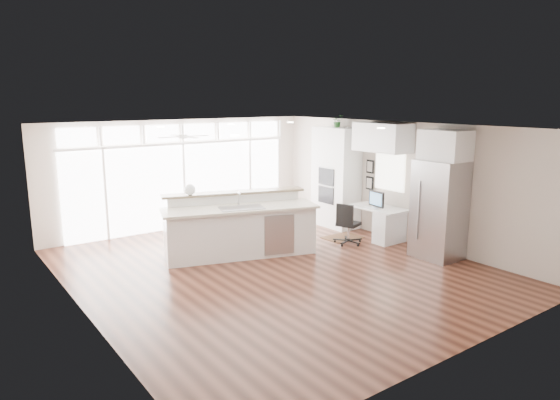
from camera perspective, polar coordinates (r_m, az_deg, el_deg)
floor at (r=9.63m, az=-0.57°, el=-7.96°), size 7.00×8.00×0.02m
ceiling at (r=9.09m, az=-0.60°, el=8.35°), size 7.00×8.00×0.02m
wall_back at (r=12.69m, az=-11.12°, el=2.93°), size 7.00×0.04×2.70m
wall_front at (r=6.53m, az=20.31°, el=-5.74°), size 7.00×0.04×2.70m
wall_left at (r=7.83m, az=-21.97°, el=-3.05°), size 0.04×8.00×2.70m
wall_right at (r=11.62m, az=13.64°, el=2.03°), size 0.04×8.00×2.70m
glass_wall at (r=12.69m, az=-10.95°, el=1.56°), size 5.80×0.06×2.08m
transom_row at (r=12.53m, az=-11.19°, el=7.56°), size 5.90×0.06×0.40m
desk_window at (r=11.75m, az=12.45°, el=3.18°), size 0.04×0.85×0.85m
ceiling_fan at (r=11.28m, az=-11.06°, el=7.65°), size 1.16×1.16×0.32m
recessed_lights at (r=9.26m, az=-1.32°, el=8.28°), size 3.40×3.00×0.02m
oven_cabinet at (r=12.63m, az=6.43°, el=2.58°), size 0.64×1.20×2.50m
desk_nook at (r=11.74m, az=11.12°, el=-2.60°), size 0.72×1.30×0.76m
upper_cabinets at (r=11.45m, az=11.65°, el=7.03°), size 0.64×1.30×0.64m
refrigerator at (r=10.56m, az=17.73°, el=-1.07°), size 0.76×0.90×2.00m
fridge_cabinet at (r=10.42m, az=18.37°, el=5.97°), size 0.64×0.90×0.60m
framed_photos at (r=12.19m, az=10.24°, el=2.85°), size 0.06×0.22×0.80m
kitchen_island at (r=10.30m, az=-4.55°, el=-2.96°), size 3.39×2.09×1.26m
rug at (r=11.80m, az=7.16°, el=-4.27°), size 0.88×0.65×0.01m
office_chair at (r=11.24m, az=7.85°, el=-2.68°), size 0.61×0.59×0.93m
fishbowl at (r=10.35m, az=-10.27°, el=1.18°), size 0.31×0.31×0.23m
monitor at (r=11.55m, az=10.97°, el=0.13°), size 0.14×0.49×0.40m
keyboard at (r=11.47m, az=10.35°, el=-0.91°), size 0.18×0.36×0.02m
potted_plant at (r=12.49m, az=6.57°, el=8.79°), size 0.30×0.33×0.24m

